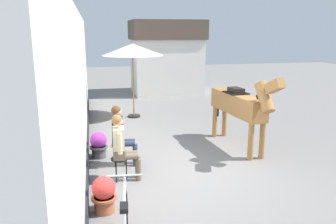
# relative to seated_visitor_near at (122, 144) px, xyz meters

# --- Properties ---
(ground_plane) EXTENTS (40.00, 40.00, 0.00)m
(ground_plane) POSITION_rel_seated_visitor_near_xyz_m (1.67, 3.21, -0.78)
(ground_plane) COLOR slate
(pub_facade_wall) EXTENTS (0.34, 14.00, 3.40)m
(pub_facade_wall) POSITION_rel_seated_visitor_near_xyz_m (-0.88, 1.71, 0.76)
(pub_facade_wall) COLOR white
(pub_facade_wall) RESTS_ON ground_plane
(distant_cottage) EXTENTS (3.40, 2.60, 3.50)m
(distant_cottage) POSITION_rel_seated_visitor_near_xyz_m (3.07, 9.82, 1.02)
(distant_cottage) COLOR silver
(distant_cottage) RESTS_ON ground_plane
(seated_visitor_near) EXTENTS (0.61, 0.49, 1.39)m
(seated_visitor_near) POSITION_rel_seated_visitor_near_xyz_m (0.00, 0.00, 0.00)
(seated_visitor_near) COLOR black
(seated_visitor_near) RESTS_ON ground_plane
(seated_visitor_far) EXTENTS (0.61, 0.49, 1.39)m
(seated_visitor_far) POSITION_rel_seated_visitor_near_xyz_m (0.04, 0.83, 0.00)
(seated_visitor_far) COLOR gold
(seated_visitor_far) RESTS_ON ground_plane
(saddled_horse_center) EXTENTS (0.65, 3.00, 2.06)m
(saddled_horse_center) POSITION_rel_seated_visitor_near_xyz_m (3.13, 1.33, 0.38)
(saddled_horse_center) COLOR #9E6B38
(saddled_horse_center) RESTS_ON ground_plane
(flower_planter_near) EXTENTS (0.43, 0.43, 0.64)m
(flower_planter_near) POSITION_rel_seated_visitor_near_xyz_m (-0.43, -1.22, -0.44)
(flower_planter_near) COLOR #A85638
(flower_planter_near) RESTS_ON ground_plane
(flower_planter_far) EXTENTS (0.43, 0.43, 0.64)m
(flower_planter_far) POSITION_rel_seated_visitor_near_xyz_m (-0.45, 1.43, -0.44)
(flower_planter_far) COLOR #4C4C51
(flower_planter_far) RESTS_ON ground_plane
(cafe_parasol) EXTENTS (2.10, 2.10, 2.58)m
(cafe_parasol) POSITION_rel_seated_visitor_near_xyz_m (0.89, 5.27, 1.59)
(cafe_parasol) COLOR black
(cafe_parasol) RESTS_ON ground_plane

